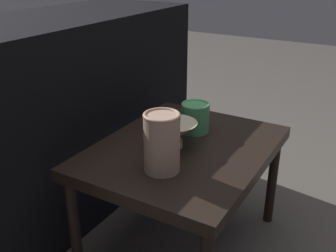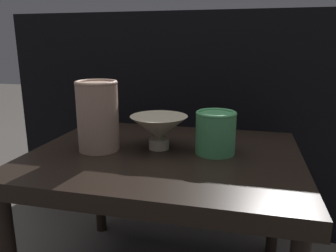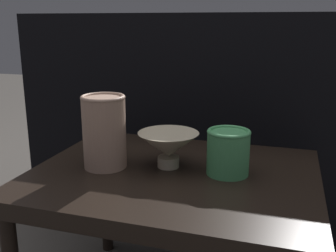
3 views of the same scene
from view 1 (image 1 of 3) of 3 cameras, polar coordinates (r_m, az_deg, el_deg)
ground_plane at (r=1.54m, az=2.03°, el=-16.66°), size 8.00×8.00×0.00m
table at (r=1.34m, az=2.26°, el=-4.60°), size 0.68×0.54×0.41m
couch_backdrop at (r=1.66m, az=-16.06°, el=1.31°), size 1.35×0.50×0.79m
bowl at (r=1.29m, az=0.93°, el=-0.84°), size 0.15×0.15×0.09m
vase_textured_left at (r=1.13m, az=-0.89°, el=-2.29°), size 0.11×0.11×0.18m
vase_colorful_right at (r=1.41m, az=3.98°, el=1.33°), size 0.10×0.10×0.11m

